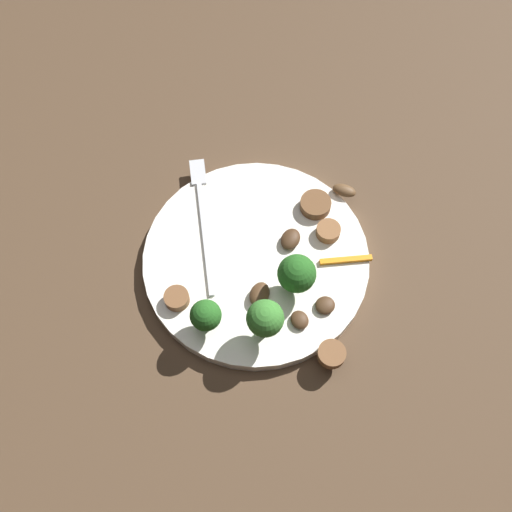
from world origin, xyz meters
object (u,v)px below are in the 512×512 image
plate (256,259)px  mushroom_2 (300,320)px  sausage_slice_3 (315,205)px  mushroom_4 (290,239)px  broccoli_floret_0 (297,274)px  sausage_slice_1 (177,298)px  broccoli_floret_1 (265,319)px  mushroom_3 (344,190)px  broccoli_floret_2 (206,316)px  mushroom_0 (260,294)px  sausage_slice_2 (328,231)px  fork (203,213)px  sausage_slice_0 (332,354)px  mushroom_1 (325,305)px  pepper_strip_0 (346,260)px

plate → mushroom_2: bearing=-137.6°
sausage_slice_3 → mushroom_4: (-0.05, 0.02, -0.00)m
plate → broccoli_floret_0: broccoli_floret_0 is taller
sausage_slice_1 → sausage_slice_3: 0.19m
broccoli_floret_1 → mushroom_3: broccoli_floret_1 is taller
broccoli_floret_2 → mushroom_0: size_ratio=1.61×
sausage_slice_2 → mushroom_0: bearing=146.6°
fork → sausage_slice_2: 0.15m
mushroom_3 → mushroom_0: bearing=154.7°
sausage_slice_0 → mushroom_0: bearing=59.9°
sausage_slice_1 → mushroom_0: 0.09m
fork → mushroom_1: mushroom_1 is taller
fork → pepper_strip_0: size_ratio=2.97×
broccoli_floret_0 → mushroom_0: bearing=118.2°
sausage_slice_3 → mushroom_2: sausage_slice_3 is taller
plate → sausage_slice_2: bearing=-59.0°
sausage_slice_0 → mushroom_3: same height
mushroom_1 → sausage_slice_1: bearing=99.1°
pepper_strip_0 → broccoli_floret_2: bearing=128.4°
mushroom_0 → fork: bearing=44.1°
broccoli_floret_0 → mushroom_2: bearing=-163.1°
broccoli_floret_1 → sausage_slice_0: bearing=-99.1°
broccoli_floret_0 → sausage_slice_0: 0.09m
mushroom_0 → broccoli_floret_1: bearing=-160.7°
broccoli_floret_2 → sausage_slice_1: (0.02, 0.04, -0.02)m
sausage_slice_2 → sausage_slice_3: size_ratio=0.77×
sausage_slice_2 → broccoli_floret_1: bearing=159.9°
plate → mushroom_3: 0.13m
fork → mushroom_0: mushroom_0 is taller
broccoli_floret_1 → sausage_slice_0: 0.08m
sausage_slice_1 → mushroom_0: size_ratio=0.93×
broccoli_floret_1 → pepper_strip_0: broccoli_floret_1 is taller
broccoli_floret_0 → sausage_slice_1: bearing=108.8°
sausage_slice_1 → sausage_slice_2: size_ratio=0.98×
broccoli_floret_0 → broccoli_floret_2: (-0.06, 0.08, -0.01)m
sausage_slice_1 → mushroom_3: 0.23m
plate → mushroom_1: mushroom_1 is taller
sausage_slice_0 → broccoli_floret_0: bearing=36.1°
sausage_slice_0 → mushroom_1: size_ratio=1.35×
sausage_slice_1 → mushroom_0: same height
pepper_strip_0 → plate: bearing=98.2°
broccoli_floret_1 → sausage_slice_2: (0.13, -0.05, -0.03)m
sausage_slice_1 → mushroom_3: bearing=-42.3°
mushroom_4 → fork: bearing=82.2°
mushroom_3 → mushroom_4: bearing=146.6°
mushroom_0 → mushroom_4: (0.07, -0.02, -0.00)m
broccoli_floret_0 → mushroom_3: 0.14m
mushroom_3 → mushroom_4: size_ratio=1.02×
mushroom_4 → plate: bearing=127.3°
broccoli_floret_0 → sausage_slice_1: broccoli_floret_0 is taller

